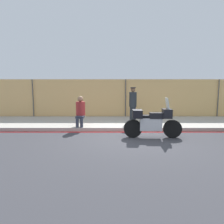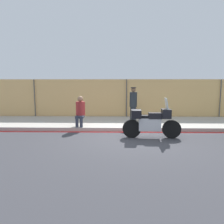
% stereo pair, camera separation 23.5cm
% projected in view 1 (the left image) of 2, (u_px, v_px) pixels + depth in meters
% --- Properties ---
extents(ground_plane, '(120.00, 120.00, 0.00)m').
position_uv_depth(ground_plane, '(132.00, 138.00, 8.28)').
color(ground_plane, '#38383D').
extents(sidewalk, '(39.05, 3.24, 0.16)m').
position_uv_depth(sidewalk, '(127.00, 123.00, 10.92)').
color(sidewalk, '#ADA89E').
rests_on(sidewalk, ground_plane).
extents(curb_paint_stripe, '(39.05, 0.18, 0.01)m').
position_uv_depth(curb_paint_stripe, '(130.00, 132.00, 9.24)').
color(curb_paint_stripe, red).
rests_on(curb_paint_stripe, ground_plane).
extents(storefront_fence, '(37.10, 0.17, 2.27)m').
position_uv_depth(storefront_fence, '(125.00, 99.00, 12.47)').
color(storefront_fence, '#E5B26B').
rests_on(storefront_fence, ground_plane).
extents(motorcycle, '(2.19, 0.55, 1.52)m').
position_uv_depth(motorcycle, '(152.00, 122.00, 8.24)').
color(motorcycle, black).
rests_on(motorcycle, ground_plane).
extents(officer_standing, '(0.37, 0.37, 1.69)m').
position_uv_depth(officer_standing, '(133.00, 104.00, 10.84)').
color(officer_standing, '#1E2328').
rests_on(officer_standing, sidewalk).
extents(person_seated_on_curb, '(0.41, 0.69, 1.33)m').
position_uv_depth(person_seated_on_curb, '(80.00, 110.00, 9.67)').
color(person_seated_on_curb, '#2D3342').
rests_on(person_seated_on_curb, sidewalk).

